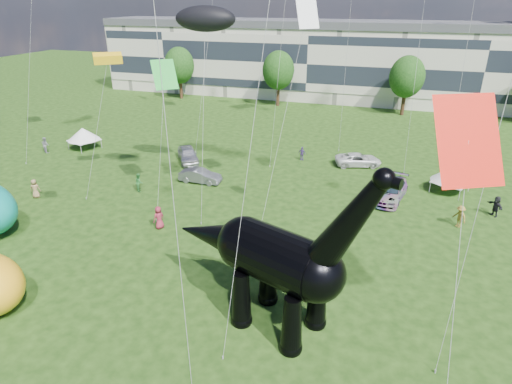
% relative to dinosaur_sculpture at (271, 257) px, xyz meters
% --- Properties ---
extents(ground, '(220.00, 220.00, 0.00)m').
position_rel_dinosaur_sculpture_xyz_m(ground, '(-1.70, -2.17, -4.12)').
color(ground, '#16330C').
rests_on(ground, ground).
extents(terrace_row, '(78.00, 11.00, 12.00)m').
position_rel_dinosaur_sculpture_xyz_m(terrace_row, '(-9.70, 59.83, 1.88)').
color(terrace_row, beige).
rests_on(terrace_row, ground).
extents(tree_far_left, '(5.20, 5.20, 9.44)m').
position_rel_dinosaur_sculpture_xyz_m(tree_far_left, '(-31.70, 50.83, 2.17)').
color(tree_far_left, '#382314').
rests_on(tree_far_left, ground).
extents(tree_mid_left, '(5.20, 5.20, 9.44)m').
position_rel_dinosaur_sculpture_xyz_m(tree_mid_left, '(-13.70, 50.83, 2.17)').
color(tree_mid_left, '#382314').
rests_on(tree_mid_left, ground).
extents(tree_mid_right, '(5.20, 5.20, 9.44)m').
position_rel_dinosaur_sculpture_xyz_m(tree_mid_right, '(6.30, 50.83, 2.17)').
color(tree_mid_right, '#382314').
rests_on(tree_mid_right, ground).
extents(dinosaur_sculpture, '(13.14, 6.47, 10.92)m').
position_rel_dinosaur_sculpture_xyz_m(dinosaur_sculpture, '(0.00, 0.00, 0.00)').
color(dinosaur_sculpture, black).
rests_on(dinosaur_sculpture, ground).
extents(car_silver, '(4.32, 5.03, 1.63)m').
position_rel_dinosaur_sculpture_xyz_m(car_silver, '(-15.91, 21.71, -3.31)').
color(car_silver, silver).
rests_on(car_silver, ground).
extents(car_grey, '(4.19, 1.55, 1.37)m').
position_rel_dinosaur_sculpture_xyz_m(car_grey, '(-12.10, 16.74, -3.44)').
color(car_grey, slate).
rests_on(car_grey, ground).
extents(car_white, '(5.32, 3.60, 1.35)m').
position_rel_dinosaur_sculpture_xyz_m(car_white, '(2.16, 26.27, -3.45)').
color(car_white, silver).
rests_on(car_white, ground).
extents(car_dark, '(3.41, 6.13, 1.68)m').
position_rel_dinosaur_sculpture_xyz_m(car_dark, '(5.75, 18.59, -3.28)').
color(car_dark, '#595960').
rests_on(car_dark, ground).
extents(gazebo_near, '(4.75, 4.75, 2.51)m').
position_rel_dinosaur_sculpture_xyz_m(gazebo_near, '(11.00, 21.96, -2.36)').
color(gazebo_near, white).
rests_on(gazebo_near, ground).
extents(gazebo_left, '(4.68, 4.68, 2.57)m').
position_rel_dinosaur_sculpture_xyz_m(gazebo_left, '(-29.70, 21.85, -2.32)').
color(gazebo_left, white).
rests_on(gazebo_left, ground).
extents(visitors, '(55.13, 44.30, 1.90)m').
position_rel_dinosaur_sculpture_xyz_m(visitors, '(-3.67, 11.08, -3.23)').
color(visitors, '#2F5877').
rests_on(visitors, ground).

